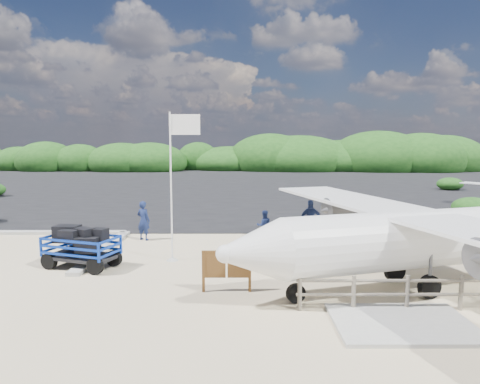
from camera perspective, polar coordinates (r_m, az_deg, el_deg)
The scene contains 13 objects.
ground at distance 17.17m, azimuth -4.60°, elevation -9.14°, with size 160.00×160.00×0.00m, color beige.
asphalt_apron at distance 46.72m, azimuth -1.82°, elevation 0.94°, with size 90.00×50.00×0.04m, color #B2B2B2, non-canonical shape.
walkway_pad at distance 12.21m, azimuth 20.82°, elevation -16.27°, with size 3.50×2.50×0.10m, color #B2B2B2, non-canonical shape.
vegetation_band at distance 71.63m, azimuth -1.27°, elevation 2.94°, with size 124.00×8.00×4.40m, color #B2B2B2, non-canonical shape.
fence at distance 13.25m, azimuth 21.31°, elevation -14.45°, with size 6.40×2.00×1.10m, color #B2B2B2, non-canonical shape.
baggage_cart at distance 17.29m, azimuth -20.28°, elevation -9.42°, with size 2.84×1.62×1.42m, color #0B30A5, non-canonical shape.
flagpole at distance 17.39m, azimuth -9.00°, elevation -8.99°, with size 1.16×0.49×5.82m, color white, non-canonical shape.
signboard at distance 13.78m, azimuth -1.79°, elevation -13.15°, with size 1.64×0.15×1.35m, color brown, non-canonical shape.
crew_a at distance 20.96m, azimuth -12.75°, elevation -3.73°, with size 0.69×0.45×1.89m, color #141F4C.
crew_b at distance 20.31m, azimuth 3.24°, elevation -4.49°, with size 0.72×0.56×1.48m, color #141F4C.
crew_c at distance 20.72m, azimuth 9.41°, elevation -3.71°, with size 1.14×0.47×1.94m, color #141F4C.
aircraft_large at distance 40.91m, azimuth 19.12°, elevation -0.25°, with size 16.27×16.27×4.88m, color #B2B2B2, non-canonical shape.
aircraft_small at distance 52.22m, azimuth -9.22°, elevation 1.46°, with size 6.75×6.75×2.43m, color #B2B2B2, non-canonical shape.
Camera 1 is at (1.29, -16.47, 4.67)m, focal length 32.00 mm.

